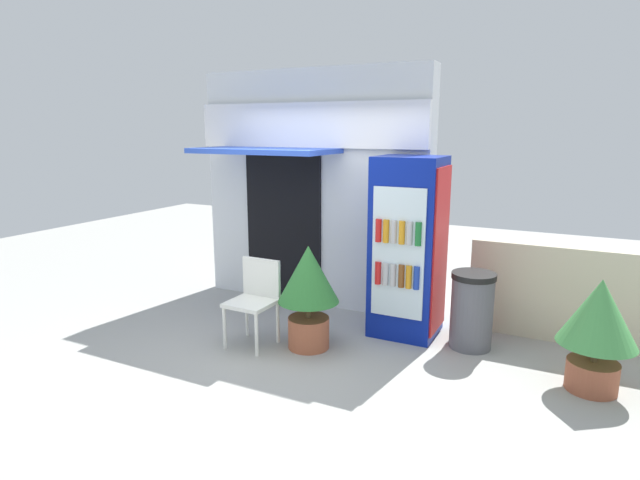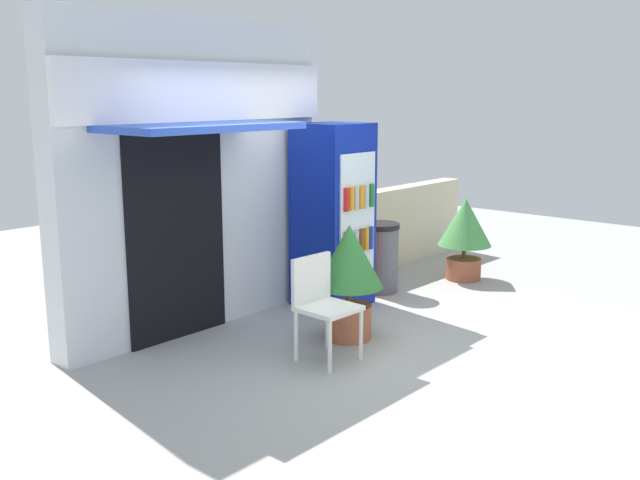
% 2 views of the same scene
% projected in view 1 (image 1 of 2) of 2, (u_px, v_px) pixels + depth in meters
% --- Properties ---
extents(ground, '(16.00, 16.00, 0.00)m').
position_uv_depth(ground, '(270.00, 352.00, 5.34)').
color(ground, '#A3A39E').
extents(storefront_building, '(3.04, 1.17, 2.96)m').
position_uv_depth(storefront_building, '(312.00, 186.00, 6.62)').
color(storefront_building, silver).
rests_on(storefront_building, ground).
extents(drink_cooler, '(0.72, 0.71, 1.96)m').
position_uv_depth(drink_cooler, '(408.00, 247.00, 5.64)').
color(drink_cooler, navy).
rests_on(drink_cooler, ground).
extents(plastic_chair, '(0.47, 0.46, 0.90)m').
position_uv_depth(plastic_chair, '(255.00, 295.00, 5.47)').
color(plastic_chair, white).
rests_on(plastic_chair, ground).
extents(potted_plant_near_shop, '(0.63, 0.63, 1.09)m').
position_uv_depth(potted_plant_near_shop, '(308.00, 286.00, 5.32)').
color(potted_plant_near_shop, '#AD5B3D').
rests_on(potted_plant_near_shop, ground).
extents(potted_plant_curbside, '(0.65, 0.65, 1.01)m').
position_uv_depth(potted_plant_curbside, '(598.00, 323.00, 4.44)').
color(potted_plant_curbside, '#995138').
rests_on(potted_plant_curbside, ground).
extents(trash_bin, '(0.45, 0.45, 0.80)m').
position_uv_depth(trash_bin, '(472.00, 310.00, 5.38)').
color(trash_bin, '#595960').
rests_on(trash_bin, ground).
extents(stone_boundary_wall, '(2.75, 0.24, 1.04)m').
position_uv_depth(stone_boundary_wall, '(608.00, 299.00, 5.37)').
color(stone_boundary_wall, beige).
rests_on(stone_boundary_wall, ground).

